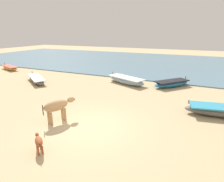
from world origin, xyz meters
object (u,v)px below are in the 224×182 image
Objects in this scene: fishing_boat_0 at (10,68)px; calf_near_rust at (39,141)px; fishing_boat_3 at (126,80)px; cow_adult_tan at (57,106)px; fishing_boat_5 at (171,83)px; fishing_boat_1 at (36,79)px.

fishing_boat_0 reaches higher than calf_near_rust.
cow_adult_tan is (-0.59, -7.59, 0.48)m from fishing_boat_3.
cow_adult_tan is 2.37m from calf_near_rust.
fishing_boat_3 is at bearing 18.19° from cow_adult_tan.
fishing_boat_0 is at bearing 2.24° from calf_near_rust.
fishing_boat_5 is (17.11, 0.42, 0.04)m from fishing_boat_0.
fishing_boat_1 is at bearing 147.76° from fishing_boat_5.
calf_near_rust is at bearing 169.30° from fishing_boat_1.
fishing_boat_1 is at bearing 74.64° from cow_adult_tan.
cow_adult_tan reaches higher than fishing_boat_3.
fishing_boat_5 is 1.85× the size of cow_adult_tan.
fishing_boat_5 is at bearing -147.19° from fishing_boat_3.
fishing_boat_5 is 10.78m from calf_near_rust.
calf_near_rust is (7.34, -7.14, 0.17)m from fishing_boat_1.
fishing_boat_3 is 2.32× the size of cow_adult_tan.
fishing_boat_5 is at bearing -69.15° from calf_near_rust.
fishing_boat_5 reaches higher than fishing_boat_0.
cow_adult_tan is at bearing -28.78° from calf_near_rust.
cow_adult_tan is (-4.03, -8.18, 0.51)m from fishing_boat_5.
fishing_boat_0 is 2.06× the size of cow_adult_tan.
cow_adult_tan is at bearing -165.44° from fishing_boat_5.
fishing_boat_3 is 9.74m from calf_near_rust.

